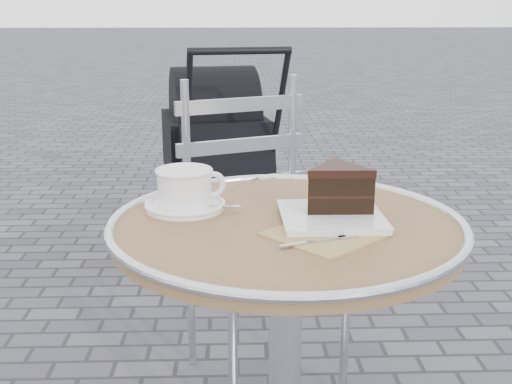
{
  "coord_description": "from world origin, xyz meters",
  "views": [
    {
      "loc": [
        -0.1,
        -1.22,
        1.14
      ],
      "look_at": [
        -0.06,
        0.05,
        0.78
      ],
      "focal_mm": 45.0,
      "sensor_mm": 36.0,
      "label": 1
    }
  ],
  "objects_px": {
    "cafe_table": "(286,297)",
    "cake_plate_set": "(337,195)",
    "bistro_chair": "(252,197)",
    "baby_stroller": "(218,154)",
    "cappuccino_set": "(186,191)"
  },
  "relations": [
    {
      "from": "bistro_chair",
      "to": "cappuccino_set",
      "type": "bearing_deg",
      "value": -127.04
    },
    {
      "from": "cafe_table",
      "to": "cake_plate_set",
      "type": "height_order",
      "value": "cake_plate_set"
    },
    {
      "from": "cappuccino_set",
      "to": "bistro_chair",
      "type": "distance_m",
      "value": 0.63
    },
    {
      "from": "cappuccino_set",
      "to": "cake_plate_set",
      "type": "bearing_deg",
      "value": -32.08
    },
    {
      "from": "cafe_table",
      "to": "cake_plate_set",
      "type": "relative_size",
      "value": 2.15
    },
    {
      "from": "cafe_table",
      "to": "baby_stroller",
      "type": "relative_size",
      "value": 0.72
    },
    {
      "from": "bistro_chair",
      "to": "cafe_table",
      "type": "bearing_deg",
      "value": -107.75
    },
    {
      "from": "cappuccino_set",
      "to": "baby_stroller",
      "type": "xyz_separation_m",
      "value": [
        0.02,
        1.78,
        -0.32
      ]
    },
    {
      "from": "bistro_chair",
      "to": "baby_stroller",
      "type": "height_order",
      "value": "baby_stroller"
    },
    {
      "from": "cafe_table",
      "to": "cappuccino_set",
      "type": "relative_size",
      "value": 3.79
    },
    {
      "from": "cappuccino_set",
      "to": "bistro_chair",
      "type": "xyz_separation_m",
      "value": [
        0.16,
        0.59,
        -0.19
      ]
    },
    {
      "from": "cappuccino_set",
      "to": "cake_plate_set",
      "type": "xyz_separation_m",
      "value": [
        0.31,
        -0.07,
        0.01
      ]
    },
    {
      "from": "cafe_table",
      "to": "cappuccino_set",
      "type": "height_order",
      "value": "cappuccino_set"
    },
    {
      "from": "cafe_table",
      "to": "cake_plate_set",
      "type": "bearing_deg",
      "value": 11.23
    },
    {
      "from": "cappuccino_set",
      "to": "cake_plate_set",
      "type": "height_order",
      "value": "cake_plate_set"
    }
  ]
}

